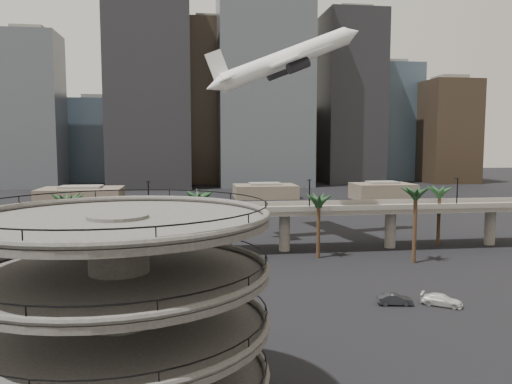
{
  "coord_description": "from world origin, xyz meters",
  "views": [
    {
      "loc": [
        -7.96,
        -40.81,
        21.49
      ],
      "look_at": [
        1.56,
        28.0,
        14.54
      ],
      "focal_mm": 35.0,
      "sensor_mm": 36.0,
      "label": 1
    }
  ],
  "objects": [
    {
      "name": "parking_ramp",
      "position": [
        -13.0,
        -4.0,
        9.84
      ],
      "size": [
        22.2,
        22.2,
        17.35
      ],
      "color": "#454340",
      "rests_on": "ground"
    },
    {
      "name": "overpass",
      "position": [
        0.0,
        55.0,
        7.34
      ],
      "size": [
        130.0,
        9.3,
        14.7
      ],
      "color": "slate",
      "rests_on": "ground"
    },
    {
      "name": "palm_trees",
      "position": [
        11.58,
        47.18,
        11.3
      ],
      "size": [
        76.4,
        18.4,
        14.0
      ],
      "color": "#4A301F",
      "rests_on": "ground"
    },
    {
      "name": "low_buildings",
      "position": [
        6.89,
        142.3,
        2.86
      ],
      "size": [
        135.0,
        27.5,
        6.8
      ],
      "color": "brown",
      "rests_on": "ground"
    },
    {
      "name": "skyline",
      "position": [
        15.11,
        217.09,
        41.59
      ],
      "size": [
        269.0,
        86.0,
        113.83
      ],
      "color": "gray",
      "rests_on": "ground"
    },
    {
      "name": "airborne_jet",
      "position": [
        13.21,
        66.38,
        39.08
      ],
      "size": [
        36.59,
        33.6,
        17.55
      ],
      "rotation": [
        0.0,
        -0.38,
        0.18
      ],
      "color": "white",
      "rests_on": "ground"
    },
    {
      "name": "car_a",
      "position": [
        -9.31,
        17.13,
        0.74
      ],
      "size": [
        4.53,
        2.2,
        1.49
      ],
      "primitive_type": "imported",
      "rotation": [
        0.0,
        0.0,
        1.47
      ],
      "color": "#AB4618",
      "rests_on": "ground"
    },
    {
      "name": "car_b",
      "position": [
        19.1,
        20.34,
        0.76
      ],
      "size": [
        4.79,
        2.34,
        1.51
      ],
      "primitive_type": "imported",
      "rotation": [
        0.0,
        0.0,
        1.4
      ],
      "color": "#212327",
      "rests_on": "ground"
    },
    {
      "name": "car_c",
      "position": [
        25.09,
        19.21,
        0.76
      ],
      "size": [
        5.54,
        4.72,
        1.52
      ],
      "primitive_type": "imported",
      "rotation": [
        0.0,
        0.0,
        0.97
      ],
      "color": "silver",
      "rests_on": "ground"
    }
  ]
}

